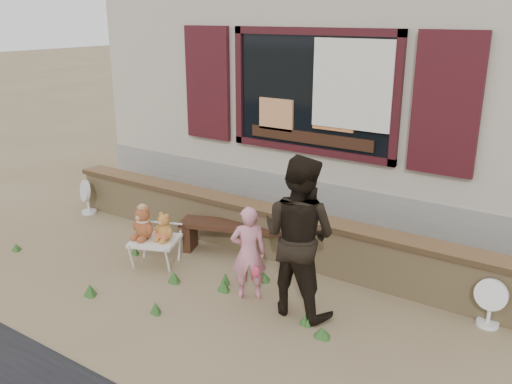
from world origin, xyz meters
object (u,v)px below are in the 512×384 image
Objects in this scene: folding_chair at (155,241)px; child at (248,253)px; teddy_bear_left at (144,222)px; adult at (299,236)px; bench at (242,232)px; teddy_bear_right at (165,226)px.

child reaches higher than folding_chair.
adult is at bearing -20.15° from teddy_bear_left.
bench is 1.67m from adult.
folding_chair is (-0.74, -0.86, 0.00)m from bench.
adult is (1.94, -0.03, 0.34)m from teddy_bear_right.
teddy_bear_left is 1.60m from child.
adult is (1.33, -0.84, 0.56)m from bench.
teddy_bear_left is at bearing -35.44° from child.
folding_chair is 0.66× the size of child.
adult is at bearing -21.48° from folding_chair.
teddy_bear_left is (-0.87, -0.92, 0.26)m from bench.
adult reaches higher than folding_chair.
folding_chair is 1.49m from child.
folding_chair is 2.14m from adult.
bench is 1.18m from child.
teddy_bear_right is 1.97m from adult.
teddy_bear_left is at bearing -180.00° from teddy_bear_right.
child is (1.60, 0.02, -0.03)m from teddy_bear_left.
teddy_bear_left reaches higher than folding_chair.
folding_chair is 0.29m from teddy_bear_left.
adult reaches higher than bench.
adult reaches higher than teddy_bear_left.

